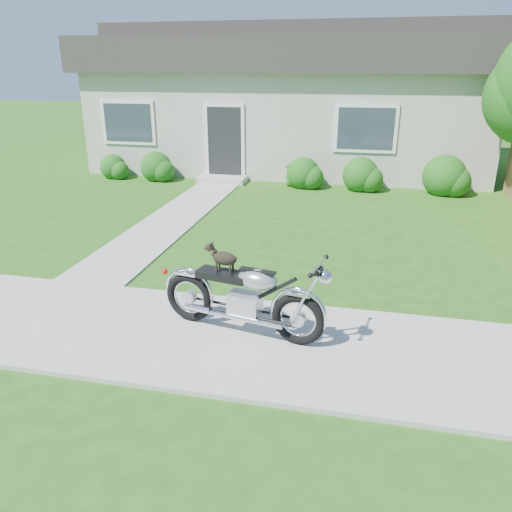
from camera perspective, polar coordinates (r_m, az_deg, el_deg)
The scene contains 8 objects.
ground at distance 6.68m, azimuth -12.28°, elevation -8.21°, with size 80.00×80.00×0.00m, color #235114.
sidewalk at distance 6.67m, azimuth -12.29°, elevation -8.06°, with size 24.00×2.20×0.04m, color #9E9B93.
walkway at distance 11.50m, azimuth -8.95°, elevation 4.59°, with size 1.20×8.00×0.03m, color #9E9B93.
house at distance 17.47m, azimuth 4.13°, elevation 17.46°, with size 12.60×7.03×4.50m.
shrub_row at distance 14.12m, azimuth 6.12°, elevation 9.44°, with size 10.46×1.12×1.12m.
potted_plant_left at distance 15.32m, azimuth -10.89°, elevation 9.79°, with size 0.60×0.52×0.67m, color #215316.
potted_plant_right at distance 14.24m, azimuth 4.15°, elevation 9.32°, with size 0.39×0.39×0.69m, color #34611A.
motorcycle_with_dog at distance 6.17m, azimuth -1.32°, elevation -4.62°, with size 2.21×0.75×1.12m.
Camera 1 is at (2.61, -5.25, 3.20)m, focal length 35.00 mm.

